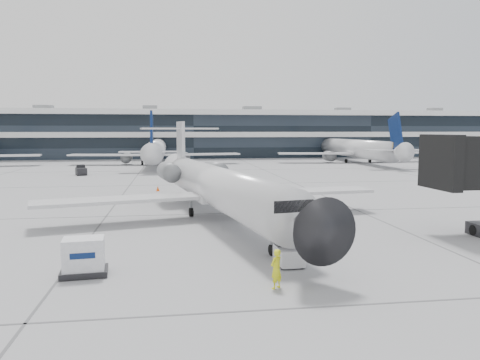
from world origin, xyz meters
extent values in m
plane|color=gray|center=(0.00, 0.00, 0.00)|extent=(220.00, 220.00, 0.00)
cube|color=black|center=(0.00, 82.00, 5.00)|extent=(170.00, 22.00, 10.00)
cylinder|color=silver|center=(-1.63, -2.77, 2.45)|extent=(7.33, 25.62, 2.87)
cone|color=black|center=(0.88, -16.79, 2.45)|extent=(3.35, 3.44, 2.87)
cone|color=silver|center=(-4.19, 11.46, 2.76)|extent=(3.29, 3.83, 2.73)
cube|color=silver|center=(-8.62, -2.94, 1.70)|extent=(12.02, 5.54, 0.23)
cube|color=silver|center=(4.98, -0.50, 1.70)|extent=(11.93, 4.01, 0.23)
cylinder|color=slate|center=(-5.27, 5.44, 2.87)|extent=(2.21, 3.84, 1.59)
cylinder|color=slate|center=(-1.08, 6.19, 2.87)|extent=(2.21, 3.84, 1.59)
cube|color=silver|center=(-4.08, 10.83, 5.00)|extent=(0.78, 2.77, 4.78)
cube|color=silver|center=(-4.15, 11.25, 6.70)|extent=(7.84, 3.03, 0.17)
cylinder|color=black|center=(0.15, -12.71, 0.30)|extent=(0.29, 0.62, 0.60)
cylinder|color=black|center=(-3.58, -0.96, 0.34)|extent=(0.37, 0.71, 0.68)
cylinder|color=black|center=(-0.44, -0.40, 0.34)|extent=(0.37, 0.71, 0.68)
cube|color=black|center=(12.68, -9.94, 4.63)|extent=(2.94, 3.59, 3.09)
imported|color=yellow|center=(-0.75, -17.73, 0.83)|extent=(0.72, 0.69, 1.67)
cube|color=silver|center=(0.61, -14.46, 0.48)|extent=(1.18, 1.95, 0.79)
cube|color=black|center=(0.60, -14.02, 1.01)|extent=(0.98, 0.81, 0.44)
cylinder|color=black|center=(0.11, -13.77, 0.19)|extent=(0.17, 0.39, 0.38)
cylinder|color=black|center=(1.08, -13.75, 0.19)|extent=(0.17, 0.39, 0.38)
cylinder|color=black|center=(0.15, -15.17, 0.19)|extent=(0.17, 0.39, 0.38)
cylinder|color=black|center=(1.11, -15.15, 0.19)|extent=(0.17, 0.39, 0.38)
cube|color=black|center=(-8.98, -14.74, 0.16)|extent=(2.19, 1.72, 0.25)
cube|color=silver|center=(-8.98, -14.74, 1.00)|extent=(1.91, 1.51, 1.43)
cone|color=#FF550D|center=(-6.52, 14.56, 0.28)|extent=(0.36, 0.36, 0.56)
cube|color=#FF550D|center=(-6.52, 14.56, 0.02)|extent=(0.42, 0.42, 0.03)
cube|color=black|center=(-18.11, 34.40, 0.59)|extent=(2.06, 2.66, 0.96)
cube|color=black|center=(-18.28, 34.91, 1.23)|extent=(1.42, 1.28, 0.53)
cylinder|color=black|center=(-18.94, 35.03, 0.23)|extent=(0.33, 0.51, 0.47)
cylinder|color=black|center=(-17.82, 35.40, 0.23)|extent=(0.33, 0.51, 0.47)
cylinder|color=black|center=(-18.40, 33.41, 0.23)|extent=(0.33, 0.51, 0.47)
cylinder|color=black|center=(-17.29, 33.78, 0.23)|extent=(0.33, 0.51, 0.47)
camera|label=1|loc=(-4.96, -36.18, 6.57)|focal=35.00mm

